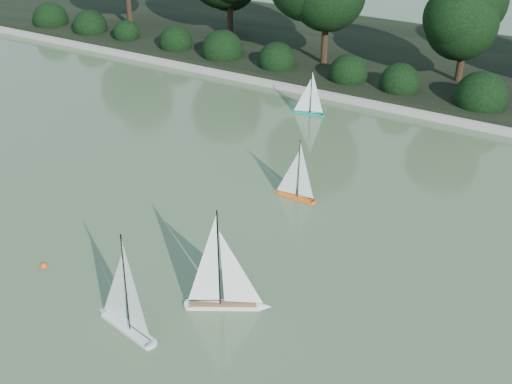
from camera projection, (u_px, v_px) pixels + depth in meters
ground at (195, 290)px, 10.36m from camera, size 80.00×80.00×0.00m
pond_coping at (394, 108)px, 17.05m from camera, size 40.00×0.35×0.18m
far_bank at (439, 65)px, 20.01m from camera, size 40.00×8.00×0.30m
shrub_hedge at (407, 85)px, 17.54m from camera, size 29.10×1.10×1.10m
sailboat_white_a at (122, 312)px, 9.45m from camera, size 1.32×0.45×1.79m
sailboat_white_b at (230, 292)px, 9.85m from camera, size 1.27×0.85×1.88m
sailboat_orange at (293, 188)px, 12.91m from camera, size 1.00×0.16×1.36m
sailboat_teal at (307, 107)px, 16.80m from camera, size 0.94×0.32×1.29m
race_buoy at (44, 266)px, 10.92m from camera, size 0.13×0.13×0.13m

